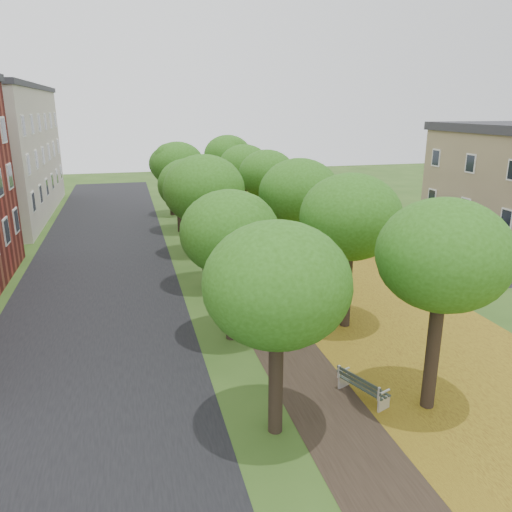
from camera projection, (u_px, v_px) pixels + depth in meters
ground at (348, 418)px, 14.50m from camera, size 120.00×120.00×0.00m
street_asphalt at (100, 276)px, 26.60m from camera, size 8.00×70.00×0.01m
footpath at (237, 266)px, 28.40m from camera, size 3.20×70.00×0.01m
leaf_verge at (319, 259)px, 29.61m from camera, size 7.50×70.00×0.01m
parking_lot at (435, 245)px, 32.58m from camera, size 9.00×16.00×0.01m
tree_row_west at (196, 189)px, 26.59m from camera, size 3.73×33.73×6.10m
tree_row_east at (281, 186)px, 27.74m from camera, size 3.73×33.73×6.10m
bench at (362, 386)px, 15.36m from camera, size 1.13×1.83×0.84m
car_silver at (443, 255)px, 27.72m from camera, size 4.61×2.03×1.54m
car_red at (425, 247)px, 29.32m from camera, size 4.88×2.89×1.52m
car_grey at (396, 234)px, 32.45m from camera, size 5.28×2.99×1.44m
car_white at (376, 226)px, 34.92m from camera, size 5.34×3.16×1.39m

